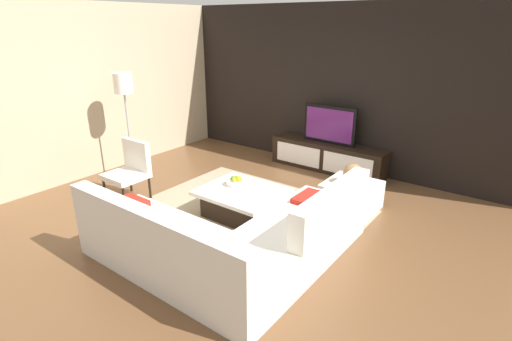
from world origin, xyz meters
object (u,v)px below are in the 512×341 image
object	(u,v)px
accent_chair_near	(131,167)
floor_lamp	(124,91)
media_console	(327,157)
decorative_ball	(353,174)
television	(329,125)
ottoman	(351,196)
fruit_bowl	(236,181)
sectional_couch	(231,241)
coffee_table	(242,202)

from	to	relation	value
accent_chair_near	floor_lamp	xyz separation A→B (m)	(-0.72, 0.54, 0.97)
media_console	floor_lamp	size ratio (longest dim) A/B	1.19
floor_lamp	decorative_ball	xyz separation A→B (m)	(3.51, 1.03, -0.92)
television	ottoman	world-z (taller)	television
fruit_bowl	decorative_ball	xyz separation A→B (m)	(1.28, 0.97, 0.11)
floor_lamp	fruit_bowl	size ratio (longest dim) A/B	6.23
floor_lamp	fruit_bowl	world-z (taller)	floor_lamp
accent_chair_near	decorative_ball	world-z (taller)	accent_chair_near
sectional_couch	floor_lamp	distance (m)	3.40
media_console	television	xyz separation A→B (m)	(0.00, 0.00, 0.58)
sectional_couch	fruit_bowl	size ratio (longest dim) A/B	8.62
media_console	ottoman	size ratio (longest dim) A/B	2.96
coffee_table	ottoman	size ratio (longest dim) A/B	1.54
accent_chair_near	floor_lamp	world-z (taller)	floor_lamp
coffee_table	decorative_ball	world-z (taller)	decorative_ball
sectional_couch	coffee_table	size ratio (longest dim) A/B	2.24
accent_chair_near	sectional_couch	bearing A→B (deg)	-18.79
coffee_table	ottoman	world-z (taller)	ottoman
fruit_bowl	media_console	bearing A→B (deg)	82.78
television	coffee_table	xyz separation A→B (m)	(-0.10, -2.30, -0.63)
sectional_couch	floor_lamp	xyz separation A→B (m)	(-3.03, 1.00, 1.17)
sectional_couch	coffee_table	world-z (taller)	sectional_couch
sectional_couch	floor_lamp	world-z (taller)	floor_lamp
sectional_couch	floor_lamp	size ratio (longest dim) A/B	1.38
decorative_ball	accent_chair_near	bearing A→B (deg)	-150.50
floor_lamp	decorative_ball	world-z (taller)	floor_lamp
television	ottoman	bearing A→B (deg)	-50.89
coffee_table	ottoman	bearing A→B (deg)	44.15
floor_lamp	fruit_bowl	xyz separation A→B (m)	(2.24, 0.07, -1.03)
fruit_bowl	decorative_ball	size ratio (longest dim) A/B	1.01
television	accent_chair_near	size ratio (longest dim) A/B	1.11
fruit_bowl	accent_chair_near	bearing A→B (deg)	-158.02
coffee_table	sectional_couch	bearing A→B (deg)	-57.31
television	fruit_bowl	size ratio (longest dim) A/B	3.44
sectional_couch	fruit_bowl	distance (m)	1.34
television	sectional_couch	size ratio (longest dim) A/B	0.40
accent_chair_near	ottoman	bearing A→B (deg)	21.88
sectional_couch	floor_lamp	bearing A→B (deg)	161.76
media_console	ottoman	distance (m)	1.59
media_console	sectional_couch	size ratio (longest dim) A/B	0.86
media_console	fruit_bowl	xyz separation A→B (m)	(-0.28, -2.20, 0.18)
ottoman	coffee_table	bearing A→B (deg)	-135.85
accent_chair_near	ottoman	size ratio (longest dim) A/B	1.24
accent_chair_near	ottoman	xyz separation A→B (m)	(2.79, 1.58, -0.29)
accent_chair_near	media_console	bearing A→B (deg)	49.87
sectional_couch	decorative_ball	size ratio (longest dim) A/B	8.71
floor_lamp	decorative_ball	bearing A→B (deg)	16.39
sectional_couch	ottoman	size ratio (longest dim) A/B	3.45
sectional_couch	decorative_ball	world-z (taller)	sectional_couch
floor_lamp	ottoman	world-z (taller)	floor_lamp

